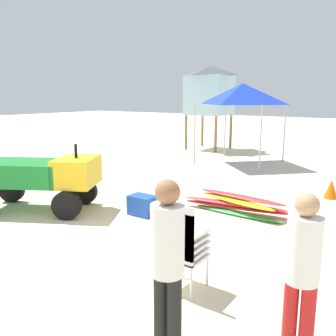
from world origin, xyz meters
name	(u,v)px	position (x,y,z in m)	size (l,w,h in m)	color
ground	(91,259)	(0.00, 0.00, 0.00)	(80.00, 80.00, 0.00)	beige
utility_cart	(42,176)	(-2.72, 1.18, 0.78)	(2.81, 2.27, 1.50)	#197A2D
stacked_plastic_chairs	(182,241)	(1.68, 0.03, 0.70)	(0.48, 0.48, 1.20)	silver
surfboard_pile	(237,205)	(0.94, 3.43, 0.20)	(2.49, 0.79, 0.40)	green
lifeguard_near_left	(302,267)	(3.27, -0.39, 0.96)	(0.32, 0.32, 1.67)	red
lifeguard_near_right	(167,258)	(2.22, -1.08, 1.03)	(0.32, 0.32, 1.79)	black
popup_canopy	(242,94)	(-1.46, 8.99, 2.57)	(2.53, 2.53, 2.95)	#B2B2B7
lifeguard_tower	(210,90)	(-4.27, 11.70, 2.76)	(1.98, 1.98, 3.87)	olive
traffic_cone_near	(331,189)	(2.36, 5.85, 0.24)	(0.33, 0.33, 0.48)	orange
cooler_box	(143,205)	(-0.70, 2.18, 0.21)	(0.57, 0.39, 0.42)	blue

